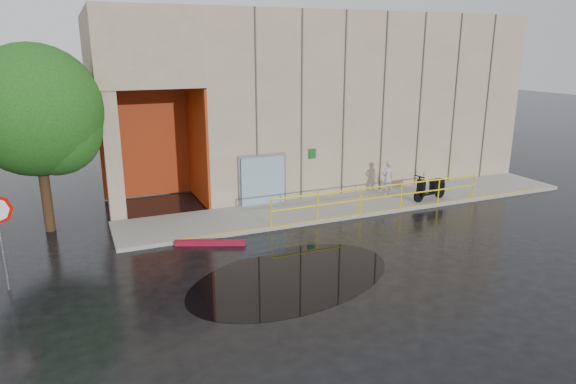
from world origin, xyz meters
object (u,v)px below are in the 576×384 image
object	(u,v)px
scooter	(431,182)
tree_near	(40,116)
person	(388,178)
red_curb	(210,243)

from	to	relation	value
scooter	tree_near	size ratio (longest dim) A/B	0.27
person	tree_near	xyz separation A→B (m)	(-13.57, 1.31, 3.28)
person	tree_near	size ratio (longest dim) A/B	0.24
tree_near	red_curb	bearing A→B (deg)	-37.21
scooter	red_curb	xyz separation A→B (m)	(-10.01, -1.10, -0.85)
scooter	red_curb	size ratio (longest dim) A/B	0.76
person	tree_near	distance (m)	14.02
scooter	person	bearing A→B (deg)	126.97
person	scooter	bearing A→B (deg)	128.44
red_curb	tree_near	world-z (taller)	tree_near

